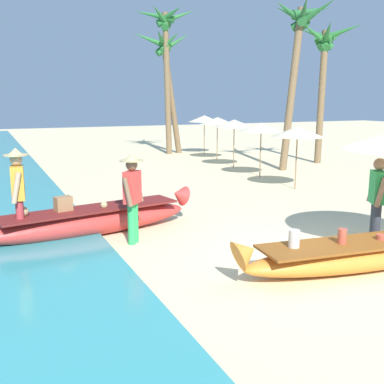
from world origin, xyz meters
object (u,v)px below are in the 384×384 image
boat_orange_foreground (367,253)px  palm_tree_leaning_seaward (166,39)px  person_tourist_customer (377,198)px  person_vendor_hatted (132,192)px  palm_tree_tall_inland (164,56)px  palm_tree_mid_cluster (299,35)px  palm_tree_far_behind (325,52)px  person_vendor_assistant (18,190)px  boat_red_midground (92,220)px

boat_orange_foreground → palm_tree_leaning_seaward: size_ratio=0.67×
boat_orange_foreground → person_tourist_customer: person_tourist_customer is taller
person_vendor_hatted → palm_tree_leaning_seaward: (5.93, 13.45, 4.54)m
palm_tree_tall_inland → palm_tree_mid_cluster: size_ratio=0.94×
person_vendor_hatted → palm_tree_far_behind: bearing=35.5°
person_tourist_customer → palm_tree_leaning_seaward: 16.37m
person_tourist_customer → palm_tree_leaning_seaward: size_ratio=0.24×
boat_orange_foreground → palm_tree_tall_inland: 17.39m
boat_orange_foreground → person_vendor_assistant: (-5.01, 3.51, 0.81)m
palm_tree_far_behind → boat_orange_foreground: bearing=-126.1°
person_tourist_customer → palm_tree_far_behind: 12.49m
person_tourist_customer → palm_tree_mid_cluster: palm_tree_mid_cluster is taller
palm_tree_leaning_seaward → boat_red_midground: bearing=-117.4°
boat_orange_foreground → palm_tree_far_behind: 13.76m
palm_tree_mid_cluster → palm_tree_far_behind: 2.40m
person_tourist_customer → palm_tree_leaning_seaward: bearing=82.7°
boat_orange_foreground → boat_red_midground: 5.22m
boat_red_midground → palm_tree_leaning_seaward: (6.54, 12.59, 5.22)m
boat_red_midground → palm_tree_mid_cluster: (9.22, 5.75, 4.74)m
palm_tree_leaning_seaward → palm_tree_mid_cluster: size_ratio=1.11×
palm_tree_tall_inland → palm_tree_mid_cluster: bearing=-69.1°
person_vendor_assistant → palm_tree_tall_inland: bearing=58.9°
person_vendor_hatted → person_vendor_assistant: bearing=162.1°
person_vendor_assistant → palm_tree_far_behind: 14.95m
palm_tree_tall_inland → palm_tree_far_behind: palm_tree_tall_inland is taller
boat_red_midground → palm_tree_mid_cluster: palm_tree_mid_cluster is taller
palm_tree_mid_cluster → palm_tree_tall_inland: bearing=110.9°
boat_orange_foreground → palm_tree_tall_inland: bearing=80.2°
boat_red_midground → person_vendor_assistant: 1.57m
person_tourist_customer → person_vendor_assistant: size_ratio=0.91×
person_vendor_hatted → palm_tree_mid_cluster: (8.61, 6.61, 4.06)m
palm_tree_mid_cluster → palm_tree_far_behind: (2.12, 1.05, -0.42)m
palm_tree_far_behind → palm_tree_mid_cluster: bearing=-153.6°
person_vendor_assistant → palm_tree_mid_cluster: size_ratio=0.29×
person_vendor_assistant → palm_tree_leaning_seaward: palm_tree_leaning_seaward is taller
palm_tree_tall_inland → palm_tree_mid_cluster: (2.70, -7.06, 0.27)m
person_vendor_hatted → palm_tree_mid_cluster: bearing=37.5°
person_tourist_customer → person_vendor_hatted: bearing=151.5°
boat_red_midground → palm_tree_leaning_seaward: 15.12m
boat_red_midground → palm_tree_far_behind: (11.34, 6.81, 4.33)m
person_vendor_hatted → person_vendor_assistant: 2.07m
person_tourist_customer → palm_tree_tall_inland: size_ratio=0.28×
palm_tree_tall_inland → boat_orange_foreground: bearing=-99.8°
person_vendor_assistant → palm_tree_mid_cluster: 12.78m
person_vendor_assistant → palm_tree_far_behind: size_ratio=0.32×
boat_orange_foreground → palm_tree_mid_cluster: 12.00m
boat_orange_foreground → palm_tree_tall_inland: size_ratio=0.79×
palm_tree_tall_inland → person_tourist_customer: bearing=-97.1°
boat_orange_foreground → palm_tree_tall_inland: palm_tree_tall_inland is taller
boat_red_midground → palm_tree_leaning_seaward: size_ratio=0.65×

